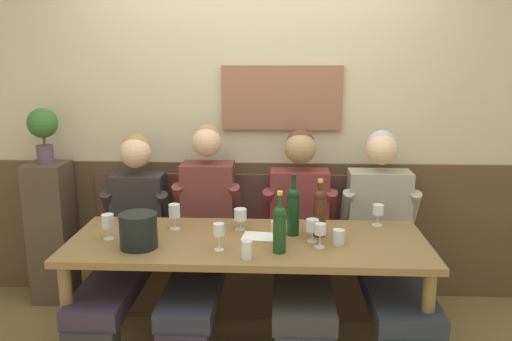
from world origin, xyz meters
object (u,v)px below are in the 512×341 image
Objects in this scene: wine_glass_center_front at (108,223)px; ice_bucket at (139,231)px; wall_bench at (254,268)px; wine_glass_mid_left at (278,228)px; wine_glass_right_end at (312,226)px; person_center_left_seat at (202,233)px; wine_bottle_clear_water at (293,210)px; dining_table at (248,254)px; wine_glass_center_rear at (320,231)px; wine_glass_left_end at (240,216)px; person_center_right_seat at (387,241)px; wine_bottle_green_tall at (320,211)px; wine_glass_mid_right at (174,212)px; wine_bottle_amber_mid at (280,227)px; water_tumbler_center at (247,250)px; person_right_seat at (300,239)px; potted_plant at (43,128)px; wine_glass_near_bucket at (219,231)px; wine_glass_by_bottle at (378,210)px; person_left_seat at (126,237)px; water_tumbler_left at (339,237)px.

ice_bucket is at bearing -30.04° from wine_glass_center_front.
wall_bench reaches higher than wine_glass_mid_left.
person_center_left_seat is at bearing 151.76° from wine_glass_right_end.
dining_table is at bearing -160.44° from wine_bottle_clear_water.
wine_glass_left_end is at bearing 148.73° from wine_glass_center_rear.
person_center_right_seat is at bearing -1.18° from person_center_left_seat.
wine_bottle_green_tall is at bearing 27.49° from wine_glass_mid_left.
wine_glass_mid_right is at bearing 174.62° from wine_bottle_clear_water.
wine_bottle_amber_mid is 0.22m from water_tumbler_center.
person_right_seat is 3.31× the size of potted_plant.
person_center_left_seat is 3.39× the size of potted_plant.
wine_glass_center_front is at bearing -164.81° from wine_glass_left_end.
wine_glass_center_front is (-0.21, 0.12, 0.00)m from ice_bucket.
wine_glass_center_front is 0.94× the size of wine_glass_mid_right.
wine_glass_mid_left is 1.87m from potted_plant.
wine_glass_left_end is (0.26, -0.18, 0.18)m from person_center_left_seat.
wall_bench is 1.10m from water_tumbler_center.
wine_glass_right_end is 0.33× the size of potted_plant.
wine_bottle_amber_mid is (-0.14, -0.52, 0.26)m from person_right_seat.
wine_bottle_green_tall is 2.26× the size of wine_glass_near_bucket.
ice_bucket reaches higher than wine_glass_by_bottle.
water_tumbler_center is (0.61, -0.14, -0.05)m from ice_bucket.
water_tumbler_center is (-0.40, -0.37, -0.10)m from wine_bottle_green_tall.
person_left_seat is 1.29m from wine_bottle_green_tall.
potted_plant reaches higher than ice_bucket.
wine_bottle_amber_mid is at bearing -47.36° from person_center_left_seat.
person_right_seat is at bearing 46.10° from dining_table.
person_center_right_seat is 3.77× the size of wine_bottle_green_tall.
person_right_seat is 0.40m from wine_glass_right_end.
person_center_left_seat is 3.89× the size of wine_bottle_amber_mid.
wine_glass_by_bottle is (0.39, 0.40, -0.00)m from wine_glass_center_rear.
wine_glass_center_front reaches higher than dining_table.
wine_bottle_amber_mid is 0.37m from water_tumbler_left.
person_left_seat reaches higher than ice_bucket.
dining_table is 5.63× the size of wine_bottle_clear_water.
person_right_seat is at bearing -2.42° from person_center_left_seat.
wine_bottle_green_tall is at bearing 24.41° from wine_glass_near_bucket.
wine_glass_center_rear is 0.87× the size of wine_glass_mid_right.
wine_glass_by_bottle is (0.79, -0.38, 0.57)m from wall_bench.
wine_bottle_clear_water is at bearing 126.09° from wine_glass_center_rear.
wine_glass_mid_right is at bearing -172.58° from person_center_right_seat.
dining_table is 0.46m from person_right_seat.
wine_bottle_clear_water reaches higher than wall_bench.
wall_bench is at bearing 114.26° from wine_bottle_clear_water.
potted_plant is at bearing 168.17° from person_right_seat.
wine_glass_center_rear is (0.41, -0.78, 0.57)m from wall_bench.
wine_glass_near_bucket is 1.79× the size of water_tumbler_left.
wine_glass_left_end is at bearing -170.28° from person_center_right_seat.
wine_glass_near_bucket is (-0.46, -0.50, 0.23)m from person_right_seat.
wine_bottle_clear_water reaches higher than wine_glass_center_front.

